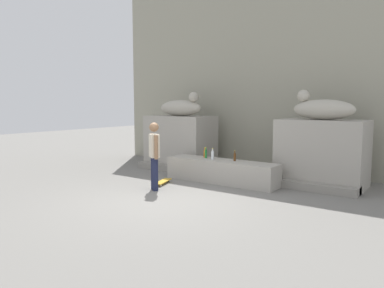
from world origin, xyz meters
name	(u,v)px	position (x,y,z in m)	size (l,w,h in m)	color
ground_plane	(165,201)	(0.00, 0.00, 0.00)	(40.00, 40.00, 0.00)	slate
facade_wall	(266,66)	(0.00, 5.06, 3.30)	(11.27, 0.60, 6.60)	gray
pedestal_left	(180,142)	(-2.31, 3.54, 0.86)	(2.16, 1.26, 1.71)	#A39E93
pedestal_right	(322,153)	(2.31, 3.54, 0.86)	(2.16, 1.26, 1.71)	#A39E93
statue_reclining_left	(181,107)	(-2.27, 3.54, 2.00)	(1.61, 0.58, 0.78)	#B5AF9F
statue_reclining_right	(322,109)	(2.27, 3.54, 2.00)	(1.65, 0.71, 0.78)	#B5AF9F
ledge_block	(221,171)	(0.00, 2.35, 0.31)	(3.19, 0.70, 0.61)	#A39E93
skater	(154,153)	(-0.87, 0.64, 0.92)	(0.45, 0.38, 1.67)	#1E233F
skateboard	(163,182)	(-1.14, 1.27, 0.06)	(0.44, 0.82, 0.08)	gold
bottle_clear	(213,155)	(-0.24, 2.30, 0.74)	(0.08, 0.08, 0.31)	silver
bottle_green	(206,154)	(-0.53, 2.40, 0.74)	(0.07, 0.07, 0.31)	#1E722D
bottle_orange	(205,153)	(-0.63, 2.50, 0.73)	(0.07, 0.07, 0.28)	orange
bottle_brown	(235,157)	(0.38, 2.42, 0.72)	(0.06, 0.06, 0.28)	#593314
stair_step	(231,176)	(0.00, 2.89, 0.10)	(6.78, 0.50, 0.20)	gray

